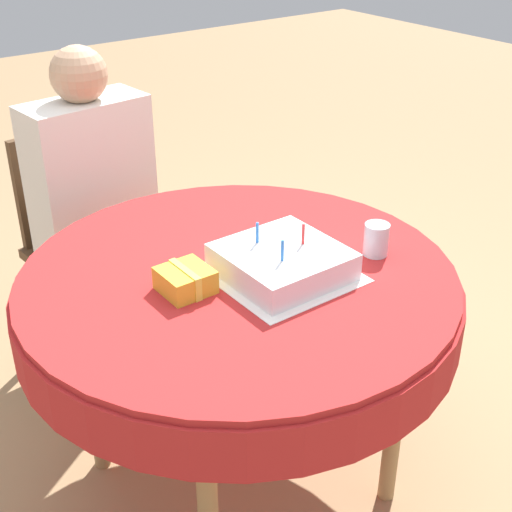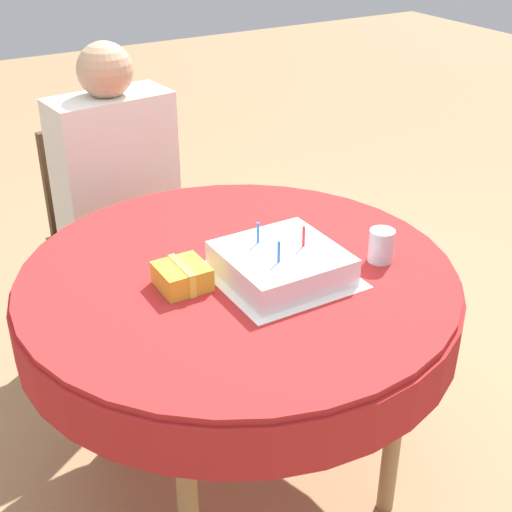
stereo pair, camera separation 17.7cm
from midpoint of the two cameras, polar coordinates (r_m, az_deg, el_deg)
ground_plane at (r=2.36m, az=1.00°, el=-17.39°), size 12.00×12.00×0.00m
dining_table at (r=1.94m, az=1.17°, el=-3.52°), size 1.19×1.19×0.76m
chair at (r=2.74m, az=-9.52°, el=1.93°), size 0.47×0.47×0.87m
person at (r=2.57m, az=-9.02°, el=5.90°), size 0.43×0.32×1.21m
napkin at (r=1.87m, az=4.72°, el=-1.64°), size 0.34×0.34×0.00m
birthday_cake at (r=1.85m, az=4.77°, el=-0.63°), size 0.29×0.29×0.13m
drinking_glass at (r=1.96m, az=12.55°, el=0.76°), size 0.07×0.07×0.09m
gift_box at (r=1.81m, az=-3.23°, el=-1.64°), size 0.12×0.13×0.07m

